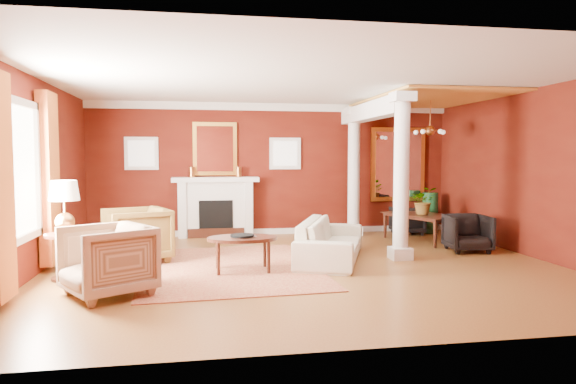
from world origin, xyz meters
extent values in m
plane|color=brown|center=(0.00, 0.00, 0.00)|extent=(8.00, 8.00, 0.00)
cube|color=#56170B|center=(0.00, 3.50, 1.45)|extent=(8.00, 0.04, 2.90)
cube|color=#56170B|center=(0.00, -3.50, 1.45)|extent=(8.00, 0.04, 2.90)
cube|color=#56170B|center=(-4.00, 0.00, 1.45)|extent=(0.04, 7.00, 2.90)
cube|color=#56170B|center=(4.00, 0.00, 1.45)|extent=(0.04, 7.00, 2.90)
cube|color=silver|center=(0.00, 0.00, 2.90)|extent=(8.00, 7.00, 0.04)
cube|color=white|center=(-1.30, 3.33, 0.60)|extent=(1.60, 0.34, 1.20)
cube|color=black|center=(-1.30, 3.16, 0.45)|extent=(0.72, 0.03, 0.70)
cube|color=black|center=(-1.30, 3.16, 0.10)|extent=(1.20, 0.05, 0.20)
cube|color=white|center=(-1.30, 3.29, 1.24)|extent=(1.85, 0.42, 0.10)
cube|color=white|center=(-2.00, 3.30, 0.60)|extent=(0.16, 0.40, 1.20)
cube|color=white|center=(-0.60, 3.30, 0.60)|extent=(0.16, 0.40, 1.20)
cube|color=gold|center=(-1.30, 3.46, 1.90)|extent=(0.95, 0.06, 1.15)
cube|color=white|center=(-1.30, 3.42, 1.90)|extent=(0.78, 0.02, 0.98)
cube|color=white|center=(-2.85, 3.47, 1.80)|extent=(0.70, 0.06, 0.70)
cube|color=white|center=(-2.85, 3.44, 1.80)|extent=(0.54, 0.02, 0.54)
cube|color=white|center=(0.25, 3.47, 1.80)|extent=(0.70, 0.06, 0.70)
cube|color=white|center=(0.25, 3.44, 1.80)|extent=(0.54, 0.02, 0.54)
cube|color=white|center=(-3.98, -0.60, 1.55)|extent=(0.03, 1.30, 1.70)
cube|color=white|center=(-3.95, -1.30, 1.55)|extent=(0.08, 0.10, 1.90)
cube|color=white|center=(-3.95, 0.10, 1.55)|extent=(0.08, 0.10, 1.90)
cube|color=#A8561C|center=(-3.88, 0.40, 1.40)|extent=(0.18, 0.55, 2.60)
cube|color=white|center=(1.70, 0.30, 0.10)|extent=(0.34, 0.34, 0.20)
cylinder|color=white|center=(1.70, 0.30, 1.45)|extent=(0.26, 0.26, 2.50)
cube|color=white|center=(1.70, 0.30, 2.72)|extent=(0.36, 0.36, 0.16)
cube|color=white|center=(1.70, 3.00, 0.10)|extent=(0.34, 0.34, 0.20)
cylinder|color=white|center=(1.70, 3.00, 1.45)|extent=(0.26, 0.26, 2.50)
cube|color=white|center=(1.70, 3.00, 2.72)|extent=(0.36, 0.36, 0.16)
cube|color=white|center=(1.70, 1.90, 2.62)|extent=(0.30, 3.20, 0.32)
cube|color=gold|center=(2.85, 1.75, 2.87)|extent=(2.30, 3.40, 0.04)
cube|color=gold|center=(2.90, 3.46, 1.55)|extent=(1.30, 0.06, 1.70)
cube|color=white|center=(2.90, 3.42, 1.55)|extent=(1.10, 0.02, 1.50)
cylinder|color=#C07C3C|center=(2.90, 1.80, 2.58)|extent=(0.02, 0.02, 0.65)
sphere|color=#C07C3C|center=(2.90, 1.80, 2.25)|extent=(0.20, 0.20, 0.20)
sphere|color=#EFE6CB|center=(3.18, 1.80, 2.22)|extent=(0.09, 0.09, 0.09)
sphere|color=#EFE6CB|center=(2.99, 2.07, 2.22)|extent=(0.09, 0.09, 0.09)
sphere|color=#EFE6CB|center=(2.67, 1.96, 2.22)|extent=(0.09, 0.09, 0.09)
sphere|color=#EFE6CB|center=(2.67, 1.64, 2.22)|extent=(0.09, 0.09, 0.09)
sphere|color=#EFE6CB|center=(2.99, 1.53, 2.22)|extent=(0.09, 0.09, 0.09)
cube|color=white|center=(0.00, 3.46, 2.82)|extent=(8.00, 0.08, 0.16)
cube|color=white|center=(0.00, 3.46, 0.06)|extent=(8.00, 0.08, 0.12)
cube|color=maroon|center=(-1.20, 0.11, 0.01)|extent=(2.87, 3.71, 0.01)
imported|color=beige|center=(0.52, 0.44, 0.45)|extent=(1.46, 2.39, 0.90)
imported|color=black|center=(-2.66, 0.80, 0.50)|extent=(1.18, 1.22, 0.99)
imported|color=tan|center=(-2.78, -1.25, 0.49)|extent=(1.26, 1.28, 0.98)
cylinder|color=black|center=(-1.01, -0.19, 0.50)|extent=(1.05, 1.05, 0.05)
cylinder|color=black|center=(-1.38, -0.42, 0.24)|extent=(0.05, 0.05, 0.47)
cylinder|color=black|center=(-0.64, -0.42, 0.24)|extent=(0.05, 0.05, 0.47)
cylinder|color=black|center=(-1.38, 0.04, 0.24)|extent=(0.05, 0.05, 0.47)
cylinder|color=black|center=(-0.64, 0.04, 0.24)|extent=(0.05, 0.05, 0.47)
imported|color=black|center=(-1.00, -0.21, 0.64)|extent=(0.16, 0.09, 0.23)
cylinder|color=black|center=(-3.50, -0.27, 0.02)|extent=(0.41, 0.41, 0.04)
cylinder|color=black|center=(-3.50, -0.27, 0.32)|extent=(0.10, 0.10, 0.64)
cylinder|color=black|center=(-3.50, -0.27, 0.64)|extent=(0.56, 0.56, 0.04)
sphere|color=#C07C3C|center=(-3.50, -0.27, 0.82)|extent=(0.26, 0.26, 0.26)
cylinder|color=#C07C3C|center=(-3.50, -0.27, 1.01)|extent=(0.03, 0.03, 0.28)
cone|color=#EFE6CB|center=(-3.50, -0.27, 1.26)|extent=(0.41, 0.41, 0.28)
imported|color=black|center=(2.87, 1.98, 0.44)|extent=(1.07, 1.68, 0.88)
imported|color=black|center=(3.18, 0.75, 0.37)|extent=(0.81, 0.77, 0.75)
imported|color=black|center=(2.94, 2.96, 0.34)|extent=(0.69, 0.65, 0.67)
sphere|color=#154321|center=(3.50, 3.00, 0.18)|extent=(0.39, 0.39, 0.39)
cylinder|color=#154321|center=(3.50, 3.00, 0.46)|extent=(0.35, 0.35, 0.92)
imported|color=#26591E|center=(2.85, 1.92, 1.10)|extent=(0.60, 0.65, 0.44)
camera|label=1|loc=(-1.62, -7.83, 1.74)|focal=32.00mm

